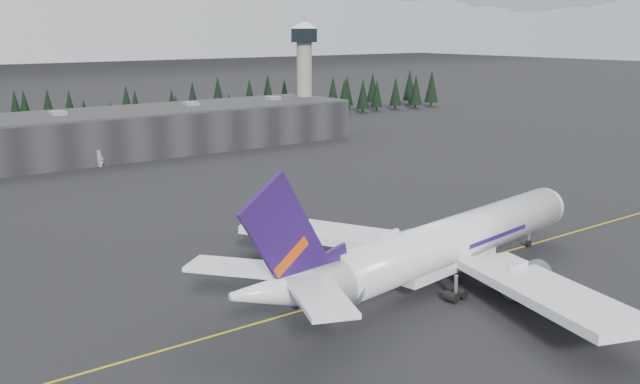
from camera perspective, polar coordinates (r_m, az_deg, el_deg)
ground at (r=106.77m, az=6.54°, el=-6.64°), size 1400.00×1400.00×0.00m
taxiline at (r=105.42m, az=7.29°, el=-6.92°), size 400.00×0.40×0.02m
terminal at (r=211.43m, az=-17.50°, el=4.39°), size 160.00×30.00×12.60m
control_tower at (r=247.58m, az=-1.27°, el=10.13°), size 10.00×10.00×37.70m
treeline at (r=246.19m, az=-20.48°, el=5.59°), size 360.00×20.00×15.00m
jet_main at (r=100.42m, az=9.04°, el=-4.46°), size 70.76×64.90×20.88m
gse_vehicle_b at (r=196.28m, az=-17.16°, el=2.15°), size 4.70×2.21×1.55m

